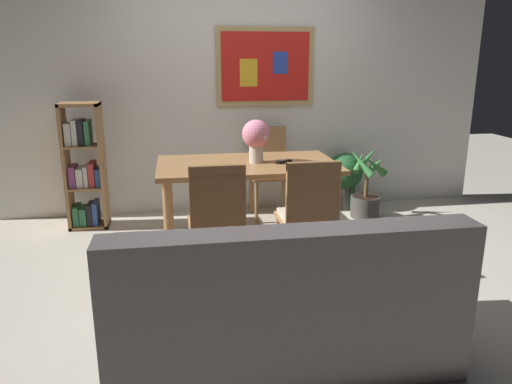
# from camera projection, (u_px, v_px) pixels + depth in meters

# --- Properties ---
(ground_plane) EXTENTS (12.00, 12.00, 0.00)m
(ground_plane) POSITION_uv_depth(u_px,v_px,m) (274.00, 269.00, 3.82)
(ground_plane) COLOR beige
(wall_back_with_painting) EXTENTS (5.20, 0.14, 2.60)m
(wall_back_with_painting) POSITION_uv_depth(u_px,v_px,m) (244.00, 86.00, 5.05)
(wall_back_with_painting) COLOR silver
(wall_back_with_painting) RESTS_ON ground_plane
(dining_table) EXTENTS (1.51, 0.88, 0.74)m
(dining_table) POSITION_uv_depth(u_px,v_px,m) (247.00, 174.00, 4.16)
(dining_table) COLOR #9E7042
(dining_table) RESTS_ON ground_plane
(dining_chair_far_right) EXTENTS (0.40, 0.41, 0.91)m
(dining_chair_far_right) POSITION_uv_depth(u_px,v_px,m) (269.00, 164.00, 4.99)
(dining_chair_far_right) COLOR #9E7042
(dining_chair_far_right) RESTS_ON ground_plane
(dining_chair_near_left) EXTENTS (0.40, 0.41, 0.91)m
(dining_chair_near_left) POSITION_uv_depth(u_px,v_px,m) (217.00, 214.00, 3.42)
(dining_chair_near_left) COLOR #9E7042
(dining_chair_near_left) RESTS_ON ground_plane
(dining_chair_near_right) EXTENTS (0.40, 0.41, 0.91)m
(dining_chair_near_right) POSITION_uv_depth(u_px,v_px,m) (309.00, 210.00, 3.53)
(dining_chair_near_right) COLOR #9E7042
(dining_chair_near_right) RESTS_ON ground_plane
(leather_couch) EXTENTS (1.80, 0.84, 0.84)m
(leather_couch) POSITION_uv_depth(u_px,v_px,m) (280.00, 307.00, 2.61)
(leather_couch) COLOR #514C4C
(leather_couch) RESTS_ON ground_plane
(bookshelf) EXTENTS (0.36, 0.28, 1.20)m
(bookshelf) POSITION_uv_depth(u_px,v_px,m) (85.00, 170.00, 4.63)
(bookshelf) COLOR #9E7042
(bookshelf) RESTS_ON ground_plane
(potted_ivy) EXTENTS (0.39, 0.39, 0.62)m
(potted_ivy) POSITION_uv_depth(u_px,v_px,m) (344.00, 176.00, 5.27)
(potted_ivy) COLOR #4C4742
(potted_ivy) RESTS_ON ground_plane
(potted_palm) EXTENTS (0.40, 0.40, 0.74)m
(potted_palm) POSITION_uv_depth(u_px,v_px,m) (366.00, 193.00, 4.98)
(potted_palm) COLOR #4C4742
(potted_palm) RESTS_ON ground_plane
(flower_vase) EXTENTS (0.24, 0.24, 0.36)m
(flower_vase) POSITION_uv_depth(u_px,v_px,m) (256.00, 136.00, 4.09)
(flower_vase) COLOR beige
(flower_vase) RESTS_ON dining_table
(tv_remote) EXTENTS (0.15, 0.13, 0.02)m
(tv_remote) POSITION_uv_depth(u_px,v_px,m) (284.00, 161.00, 4.13)
(tv_remote) COLOR black
(tv_remote) RESTS_ON dining_table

